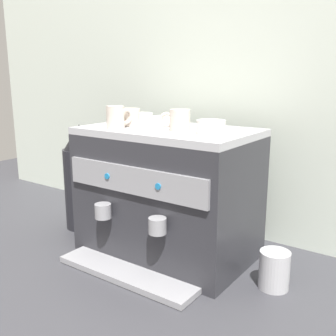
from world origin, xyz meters
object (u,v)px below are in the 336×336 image
espresso_machine (167,193)px  ceramic_bowl_0 (211,127)px  ceramic_cup_2 (179,120)px  ceramic_bowl_1 (141,118)px  ceramic_cup_0 (128,117)px  coffee_grinder (82,178)px  ceramic_bowl_2 (163,122)px  milk_pitcher (274,270)px  ceramic_cup_1 (116,117)px

espresso_machine → ceramic_bowl_0: bearing=-10.2°
ceramic_cup_2 → ceramic_bowl_0: ceramic_cup_2 is taller
ceramic_bowl_0 → ceramic_bowl_1: (-0.39, 0.14, -0.00)m
ceramic_cup_0 → ceramic_cup_2: ceramic_cup_2 is taller
espresso_machine → ceramic_bowl_1: size_ratio=6.39×
ceramic_cup_0 → coffee_grinder: ceramic_cup_0 is taller
ceramic_cup_0 → ceramic_cup_2: bearing=-3.2°
espresso_machine → ceramic_cup_0: size_ratio=5.13×
ceramic_cup_0 → ceramic_bowl_1: ceramic_cup_0 is taller
ceramic_bowl_0 → coffee_grinder: size_ratio=0.20×
ceramic_bowl_1 → ceramic_bowl_2: size_ratio=0.90×
ceramic_bowl_2 → milk_pitcher: ceramic_bowl_2 is taller
espresso_machine → ceramic_bowl_2: size_ratio=5.78×
ceramic_cup_1 → ceramic_cup_2: 0.22m
ceramic_bowl_2 → espresso_machine: bearing=-30.8°
ceramic_cup_1 → ceramic_bowl_0: (0.34, 0.07, -0.02)m
ceramic_cup_1 → ceramic_bowl_0: 0.34m
milk_pitcher → ceramic_cup_0: bearing=-179.3°
ceramic_cup_0 → ceramic_bowl_0: (0.35, -0.01, -0.01)m
coffee_grinder → espresso_machine: bearing=0.4°
milk_pitcher → ceramic_cup_1: bearing=-171.1°
ceramic_cup_0 → milk_pitcher: size_ratio=0.98×
ceramic_cup_2 → ceramic_bowl_0: bearing=1.0°
espresso_machine → milk_pitcher: 0.45m
ceramic_bowl_0 → ceramic_bowl_1: bearing=161.1°
coffee_grinder → milk_pitcher: 0.88m
ceramic_cup_1 → ceramic_bowl_1: bearing=106.1°
ceramic_cup_0 → ceramic_cup_2: (0.23, -0.01, 0.00)m
ceramic_cup_2 → ceramic_bowl_0: (0.12, 0.00, -0.01)m
ceramic_cup_1 → ceramic_bowl_0: ceramic_cup_1 is taller
ceramic_cup_2 → ceramic_bowl_1: ceramic_cup_2 is taller
ceramic_bowl_0 → ceramic_bowl_2: (-0.23, 0.05, -0.00)m
ceramic_cup_0 → ceramic_bowl_2: 0.13m
ceramic_cup_0 → ceramic_cup_1: 0.08m
ceramic_cup_2 → milk_pitcher: 0.56m
ceramic_cup_1 → ceramic_bowl_1: ceramic_cup_1 is taller
espresso_machine → ceramic_bowl_0: ceramic_bowl_0 is taller
ceramic_bowl_0 → ceramic_cup_1: bearing=-168.2°
ceramic_cup_2 → espresso_machine: bearing=153.0°
ceramic_cup_1 → coffee_grinder: size_ratio=0.23×
espresso_machine → ceramic_bowl_0: 0.32m
ceramic_cup_1 → milk_pitcher: size_ratio=0.84×
ceramic_cup_1 → ceramic_cup_2: bearing=17.6°
espresso_machine → ceramic_cup_2: (0.07, -0.04, 0.27)m
ceramic_cup_2 → ceramic_bowl_1: bearing=153.4°
coffee_grinder → ceramic_bowl_0: bearing=-2.8°
coffee_grinder → milk_pitcher: bearing=-0.9°
coffee_grinder → milk_pitcher: size_ratio=3.73×
ceramic_bowl_0 → coffee_grinder: ceramic_bowl_0 is taller
ceramic_cup_0 → ceramic_cup_2: 0.23m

